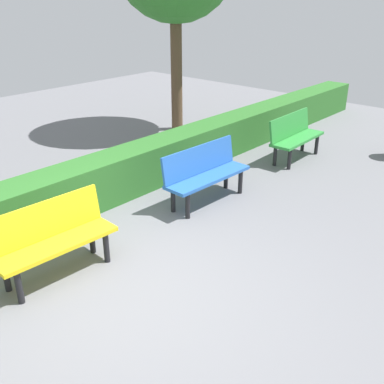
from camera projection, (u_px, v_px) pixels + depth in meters
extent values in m
plane|color=slate|center=(123.00, 292.00, 4.89)|extent=(20.35, 20.35, 0.00)
cube|color=#2D8C38|center=(298.00, 139.00, 8.52)|extent=(1.40, 0.45, 0.05)
cube|color=#2D8C38|center=(290.00, 125.00, 8.54)|extent=(1.39, 0.14, 0.42)
cylinder|color=black|center=(317.00, 145.00, 8.90)|extent=(0.07, 0.07, 0.39)
cylinder|color=black|center=(303.00, 142.00, 9.08)|extent=(0.07, 0.07, 0.39)
cylinder|color=black|center=(289.00, 159.00, 8.15)|extent=(0.07, 0.07, 0.39)
cylinder|color=black|center=(275.00, 155.00, 8.32)|extent=(0.07, 0.07, 0.39)
cube|color=blue|center=(208.00, 177.00, 6.80)|extent=(1.52, 0.48, 0.05)
cube|color=blue|center=(199.00, 159.00, 6.82)|extent=(1.51, 0.16, 0.42)
cylinder|color=black|center=(240.00, 182.00, 7.19)|extent=(0.07, 0.07, 0.39)
cylinder|color=black|center=(226.00, 177.00, 7.38)|extent=(0.07, 0.07, 0.39)
cylinder|color=black|center=(188.00, 206.00, 6.39)|extent=(0.07, 0.07, 0.39)
cylinder|color=black|center=(173.00, 200.00, 6.58)|extent=(0.07, 0.07, 0.39)
cube|color=yellow|center=(56.00, 244.00, 5.01)|extent=(1.42, 0.49, 0.05)
cube|color=yellow|center=(45.00, 220.00, 5.03)|extent=(1.40, 0.17, 0.42)
cylinder|color=black|center=(106.00, 247.00, 5.36)|extent=(0.07, 0.07, 0.39)
cylinder|color=black|center=(92.00, 239.00, 5.55)|extent=(0.07, 0.07, 0.39)
cylinder|color=black|center=(19.00, 287.00, 4.65)|extent=(0.07, 0.07, 0.39)
cylinder|color=black|center=(6.00, 275.00, 4.84)|extent=(0.07, 0.07, 0.39)
cube|color=#2D6B28|center=(95.00, 183.00, 6.75)|extent=(16.35, 0.60, 0.70)
cylinder|color=brown|center=(176.00, 67.00, 10.01)|extent=(0.25, 0.25, 2.84)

